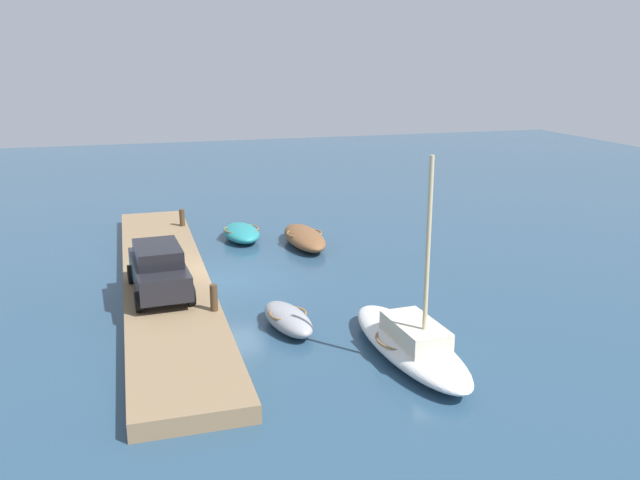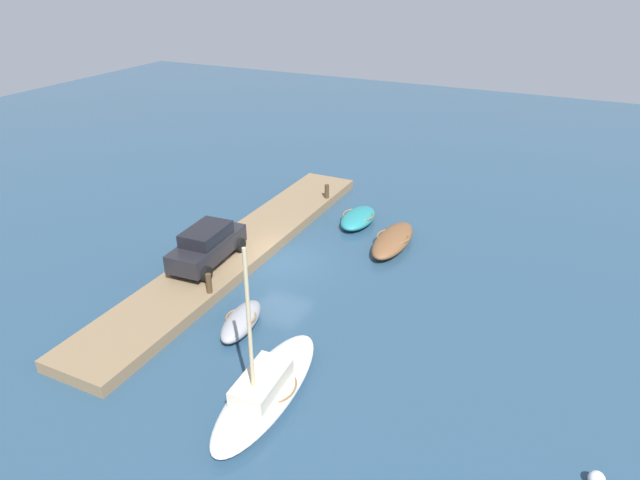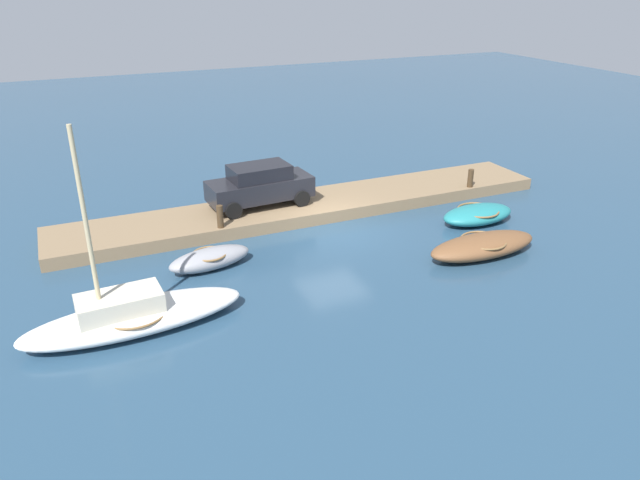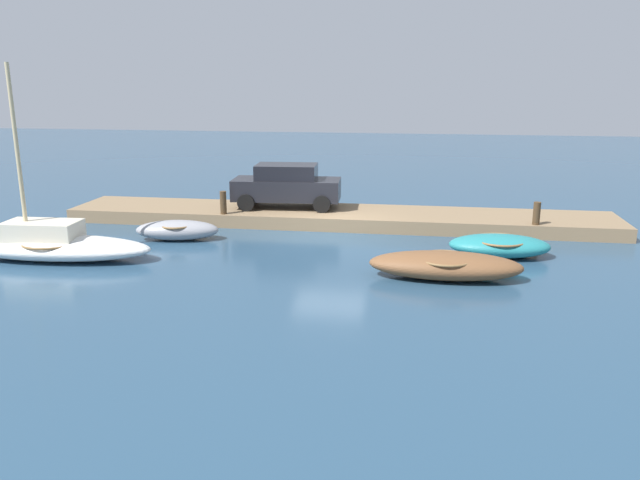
{
  "view_description": "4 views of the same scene",
  "coord_description": "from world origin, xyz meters",
  "px_view_note": "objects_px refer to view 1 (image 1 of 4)",
  "views": [
    {
      "loc": [
        23.4,
        -3.16,
        8.12
      ],
      "look_at": [
        -1.24,
        4.07,
        0.94
      ],
      "focal_mm": 37.24,
      "sensor_mm": 36.0,
      "label": 1
    },
    {
      "loc": [
        19.46,
        11.46,
        12.5
      ],
      "look_at": [
        -0.44,
        1.83,
        1.39
      ],
      "focal_mm": 31.71,
      "sensor_mm": 36.0,
      "label": 2
    },
    {
      "loc": [
        8.93,
        18.85,
        8.96
      ],
      "look_at": [
        1.39,
        1.95,
        0.65
      ],
      "focal_mm": 33.67,
      "sensor_mm": 36.0,
      "label": 3
    },
    {
      "loc": [
        -2.96,
        20.77,
        5.32
      ],
      "look_at": [
        -0.37,
        4.43,
        1.04
      ],
      "focal_mm": 35.23,
      "sensor_mm": 36.0,
      "label": 4
    }
  ],
  "objects_px": {
    "mooring_post_west": "(182,218)",
    "parked_car": "(159,269)",
    "sailboat_white": "(410,342)",
    "rowboat_brown": "(304,237)",
    "dinghy_grey": "(288,319)",
    "rowboat_teal": "(241,233)",
    "mooring_post_mid_west": "(214,298)"
  },
  "relations": [
    {
      "from": "mooring_post_west",
      "to": "parked_car",
      "type": "relative_size",
      "value": 0.19
    },
    {
      "from": "sailboat_white",
      "to": "mooring_post_west",
      "type": "distance_m",
      "value": 15.63
    },
    {
      "from": "rowboat_brown",
      "to": "dinghy_grey",
      "type": "xyz_separation_m",
      "value": [
        8.79,
        -2.89,
        -0.04
      ]
    },
    {
      "from": "rowboat_teal",
      "to": "mooring_post_mid_west",
      "type": "relative_size",
      "value": 3.68
    },
    {
      "from": "mooring_post_mid_west",
      "to": "parked_car",
      "type": "xyz_separation_m",
      "value": [
        -2.05,
        -1.52,
        0.44
      ]
    },
    {
      "from": "rowboat_brown",
      "to": "mooring_post_west",
      "type": "bearing_deg",
      "value": -122.89
    },
    {
      "from": "dinghy_grey",
      "to": "parked_car",
      "type": "distance_m",
      "value": 4.82
    },
    {
      "from": "sailboat_white",
      "to": "rowboat_teal",
      "type": "distance_m",
      "value": 13.58
    },
    {
      "from": "parked_car",
      "to": "mooring_post_mid_west",
      "type": "bearing_deg",
      "value": 33.0
    },
    {
      "from": "mooring_post_west",
      "to": "sailboat_white",
      "type": "bearing_deg",
      "value": 18.25
    },
    {
      "from": "rowboat_teal",
      "to": "parked_car",
      "type": "relative_size",
      "value": 0.74
    },
    {
      "from": "rowboat_brown",
      "to": "dinghy_grey",
      "type": "bearing_deg",
      "value": -18.57
    },
    {
      "from": "dinghy_grey",
      "to": "rowboat_teal",
      "type": "bearing_deg",
      "value": 168.68
    },
    {
      "from": "rowboat_brown",
      "to": "mooring_post_west",
      "type": "xyz_separation_m",
      "value": [
        -3.18,
        -5.0,
        0.49
      ]
    },
    {
      "from": "rowboat_teal",
      "to": "mooring_post_mid_west",
      "type": "height_order",
      "value": "mooring_post_mid_west"
    },
    {
      "from": "mooring_post_mid_west",
      "to": "parked_car",
      "type": "bearing_deg",
      "value": -143.41
    },
    {
      "from": "dinghy_grey",
      "to": "parked_car",
      "type": "height_order",
      "value": "parked_car"
    },
    {
      "from": "sailboat_white",
      "to": "parked_car",
      "type": "distance_m",
      "value": 8.74
    },
    {
      "from": "rowboat_brown",
      "to": "mooring_post_mid_west",
      "type": "distance_m",
      "value": 9.3
    },
    {
      "from": "sailboat_white",
      "to": "mooring_post_west",
      "type": "xyz_separation_m",
      "value": [
        -14.84,
        -4.89,
        0.41
      ]
    },
    {
      "from": "mooring_post_west",
      "to": "dinghy_grey",
      "type": "bearing_deg",
      "value": 9.98
    },
    {
      "from": "mooring_post_mid_west",
      "to": "parked_car",
      "type": "distance_m",
      "value": 2.59
    },
    {
      "from": "mooring_post_mid_west",
      "to": "mooring_post_west",
      "type": "bearing_deg",
      "value": 180.0
    },
    {
      "from": "mooring_post_west",
      "to": "rowboat_teal",
      "type": "bearing_deg",
      "value": 59.45
    },
    {
      "from": "rowboat_brown",
      "to": "parked_car",
      "type": "distance_m",
      "value": 8.76
    },
    {
      "from": "dinghy_grey",
      "to": "parked_car",
      "type": "bearing_deg",
      "value": -138.92
    },
    {
      "from": "rowboat_brown",
      "to": "dinghy_grey",
      "type": "distance_m",
      "value": 9.26
    },
    {
      "from": "mooring_post_west",
      "to": "parked_car",
      "type": "xyz_separation_m",
      "value": [
        8.97,
        -1.52,
        0.47
      ]
    },
    {
      "from": "rowboat_brown",
      "to": "mooring_post_west",
      "type": "height_order",
      "value": "mooring_post_west"
    },
    {
      "from": "rowboat_teal",
      "to": "mooring_post_west",
      "type": "bearing_deg",
      "value": -122.39
    },
    {
      "from": "dinghy_grey",
      "to": "sailboat_white",
      "type": "distance_m",
      "value": 3.99
    },
    {
      "from": "rowboat_brown",
      "to": "parked_car",
      "type": "xyz_separation_m",
      "value": [
        5.78,
        -6.52,
        0.96
      ]
    }
  ]
}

